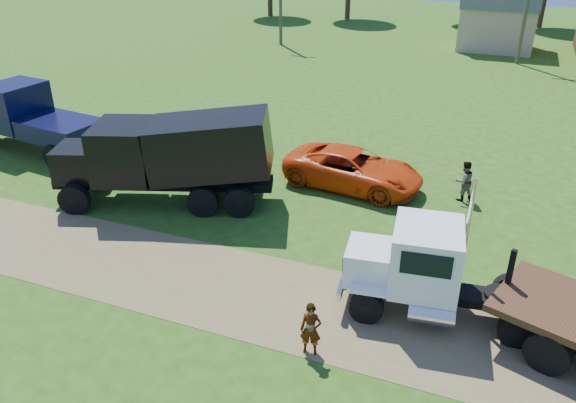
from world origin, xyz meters
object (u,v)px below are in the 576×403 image
at_px(orange_pickup, 353,169).
at_px(spectator_a, 311,329).
at_px(navy_truck, 28,118).
at_px(white_semi_tractor, 427,270).
at_px(black_dump_truck, 171,154).

bearing_deg(orange_pickup, spectator_a, -163.09).
distance_m(navy_truck, spectator_a, 19.57).
height_order(navy_truck, spectator_a, navy_truck).
bearing_deg(spectator_a, white_semi_tractor, 40.17).
relative_size(orange_pickup, spectator_a, 3.82).
bearing_deg(orange_pickup, white_semi_tractor, -143.28).
relative_size(white_semi_tractor, black_dump_truck, 0.79).
relative_size(white_semi_tractor, navy_truck, 0.91).
xyz_separation_m(white_semi_tractor, orange_pickup, (-4.21, 7.42, -0.58)).
xyz_separation_m(black_dump_truck, spectator_a, (8.02, -6.30, -1.29)).
relative_size(navy_truck, spectator_a, 4.96).
relative_size(white_semi_tractor, spectator_a, 4.49).
bearing_deg(white_semi_tractor, orange_pickup, 112.48).
height_order(white_semi_tractor, black_dump_truck, white_semi_tractor).
bearing_deg(white_semi_tractor, navy_truck, 156.88).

